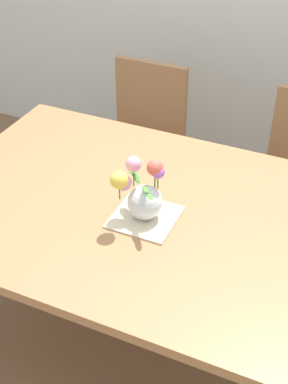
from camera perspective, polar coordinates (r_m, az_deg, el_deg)
The scene contains 5 objects.
ground_plane at distance 2.63m, azimuth 0.60°, elevation -15.11°, with size 12.00×12.00×0.00m, color brown.
dining_table at distance 2.14m, azimuth 0.71°, elevation -3.49°, with size 1.76×1.15×0.77m.
chair_left at distance 3.08m, azimuth -0.12°, elevation 6.25°, with size 0.42×0.42×0.90m.
placemat at distance 2.05m, azimuth 0.00°, elevation -2.62°, with size 0.24×0.24×0.01m, color beige.
flower_vase at distance 1.98m, azimuth -0.34°, elevation -0.09°, with size 0.19×0.20×0.24m.
Camera 1 is at (0.65, -1.51, 2.05)m, focal length 50.80 mm.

